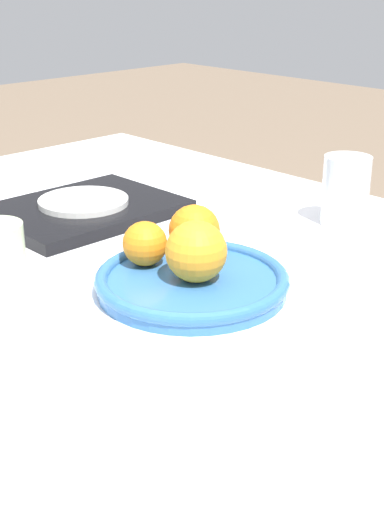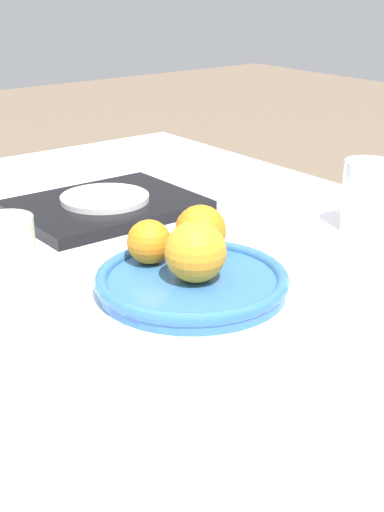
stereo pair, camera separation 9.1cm
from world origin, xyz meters
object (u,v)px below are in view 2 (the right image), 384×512
(water_glass, at_px, (366,196))
(serving_tray, at_px, (105,206))
(orange_0, at_px, (196,252))
(orange_1, at_px, (149,242))
(orange_2, at_px, (201,231))
(cup_2, at_px, (7,242))
(fruit_platter, at_px, (192,281))
(side_plate, at_px, (105,198))

(water_glass, distance_m, serving_tray, 0.44)
(orange_0, bearing_deg, serving_tray, 77.25)
(orange_1, bearing_deg, orange_0, -81.12)
(orange_1, bearing_deg, orange_2, -15.16)
(orange_1, height_order, cup_2, orange_1)
(fruit_platter, bearing_deg, orange_1, 100.46)
(fruit_platter, bearing_deg, cup_2, 123.30)
(orange_2, relative_size, cup_2, 0.91)
(orange_1, bearing_deg, side_plate, 70.93)
(cup_2, bearing_deg, side_plate, 27.13)
(orange_0, xyz_separation_m, orange_1, (-0.01, 0.08, -0.01))
(orange_0, height_order, orange_1, orange_0)
(water_glass, bearing_deg, orange_0, -175.95)
(orange_0, relative_size, cup_2, 1.01)
(orange_1, xyz_separation_m, side_plate, (0.09, 0.27, -0.02))
(orange_2, relative_size, side_plate, 0.47)
(orange_1, relative_size, orange_2, 0.84)
(orange_2, xyz_separation_m, serving_tray, (0.02, 0.29, -0.05))
(orange_1, xyz_separation_m, serving_tray, (0.09, 0.27, -0.04))
(water_glass, bearing_deg, orange_1, 171.08)
(water_glass, xyz_separation_m, serving_tray, (-0.28, 0.33, -0.05))
(orange_2, xyz_separation_m, side_plate, (0.02, 0.29, -0.03))
(orange_0, relative_size, water_glass, 0.70)
(orange_0, height_order, side_plate, orange_0)
(water_glass, height_order, cup_2, water_glass)
(cup_2, bearing_deg, orange_1, -48.27)
(fruit_platter, distance_m, orange_0, 0.05)
(water_glass, bearing_deg, fruit_platter, -177.27)
(side_plate, xyz_separation_m, cup_2, (-0.23, -0.12, 0.01))
(orange_0, distance_m, orange_1, 0.09)
(fruit_platter, distance_m, cup_2, 0.28)
(water_glass, bearing_deg, orange_2, 172.61)
(fruit_platter, relative_size, side_plate, 1.67)
(orange_0, bearing_deg, orange_1, 98.88)
(orange_2, xyz_separation_m, cup_2, (-0.21, 0.17, -0.02))
(fruit_platter, distance_m, water_glass, 0.36)
(fruit_platter, distance_m, orange_2, 0.09)
(side_plate, height_order, cup_2, cup_2)
(water_glass, height_order, serving_tray, water_glass)
(side_plate, bearing_deg, orange_0, -102.75)
(fruit_platter, height_order, serving_tray, fruit_platter)
(orange_0, relative_size, orange_1, 1.31)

